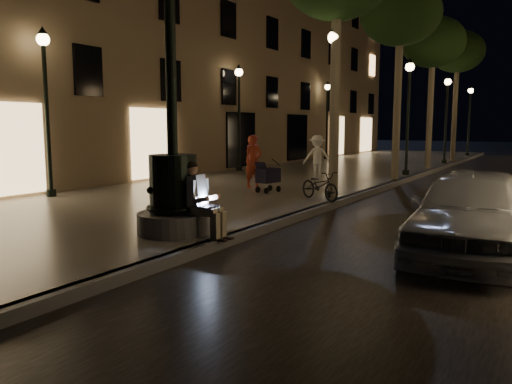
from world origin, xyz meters
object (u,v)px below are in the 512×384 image
Objects in this scene: lamp_left_a at (46,91)px; car_front at (472,212)px; tree_third at (433,43)px; stroller at (268,176)px; seated_man_laptop at (199,197)px; pedestrian_red at (253,162)px; lamp_left_c at (327,110)px; lamp_curb_a at (333,90)px; pedestrian_white at (317,157)px; pedestrian_pink at (254,154)px; bicycle at (320,186)px; fountain_lamppost at (173,181)px; tree_second at (401,15)px; lamp_curb_d at (470,112)px; lamp_left_b at (239,104)px; tree_far at (458,53)px; lamp_curb_b at (409,102)px; lamp_curb_c at (447,108)px.

lamp_left_a reaches higher than car_front.
stroller is (-2.12, -11.96, -5.41)m from tree_third.
pedestrian_red reaches higher than seated_man_laptop.
lamp_curb_a is at bearing -66.07° from lamp_left_c.
lamp_left_c is 12.23m from pedestrian_white.
bicycle is at bearing 145.17° from pedestrian_pink.
fountain_lamppost reaches higher than pedestrian_red.
tree_second is (0.80, 12.00, 5.12)m from fountain_lamppost.
seated_man_laptop is 7.56m from pedestrian_red.
bicycle is (-0.10, -24.58, -2.63)m from lamp_curb_d.
bicycle is at bearing -43.25° from lamp_left_b.
stroller is (-2.20, -17.96, -5.71)m from tree_far.
fountain_lamppost is 5.48m from bicycle.
pedestrian_white is (-2.65, -3.18, -2.19)m from lamp_curb_b.
pedestrian_red reaches higher than pedestrian_pink.
pedestrian_white is at bearing -156.80° from tree_second.
lamp_curb_b is 4.60× the size of stroller.
fountain_lamppost is 30.08m from lamp_curb_d.
tree_third is at bearing -140.79° from pedestrian_white.
tree_second reaches higher than lamp_curb_a.
pedestrian_pink reaches higher than stroller.
pedestrian_white is (-0.53, 4.78, 0.32)m from stroller.
seated_man_laptop is 7.65m from lamp_left_a.
lamp_curb_d and lamp_left_a have the same top height.
lamp_curb_b is 1.00× the size of lamp_left_c.
lamp_curb_b is at bearing -90.00° from lamp_curb_d.
car_front is at bearing -93.75° from pedestrian_red.
lamp_curb_d is 1.06× the size of car_front.
lamp_curb_b is at bearing 92.86° from tree_second.
pedestrian_white is 1.10× the size of bicycle.
lamp_left_b is (0.00, 10.00, 0.00)m from lamp_left_a.
lamp_curb_d reaches higher than car_front.
lamp_curb_c is at bearing 90.00° from lamp_curb_b.
lamp_left_b is 15.41m from car_front.
lamp_left_b is at bearing -139.80° from tree_third.
fountain_lamppost reaches higher than lamp_left_c.
pedestrian_red is at bearing -97.83° from lamp_curb_d.
lamp_curb_c and lamp_curb_d have the same top height.
stroller is at bearing -110.44° from tree_second.
pedestrian_pink is (-5.93, -0.80, -5.30)m from tree_second.
tree_third reaches higher than fountain_lamppost.
tree_third is 6.01m from tree_far.
car_front is (6.42, -4.12, 0.05)m from stroller.
car_front is (4.30, -28.08, -2.47)m from lamp_curb_d.
tree_second is 8.03m from pedestrian_red.
pedestrian_pink is (-5.83, -2.80, -2.20)m from lamp_curb_b.
tree_third is at bearing 89.73° from seated_man_laptop.
seated_man_laptop is 14.09m from lamp_left_b.
lamp_curb_d is 1.00× the size of lamp_left_b.
car_front is at bearing -101.32° from bicycle.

